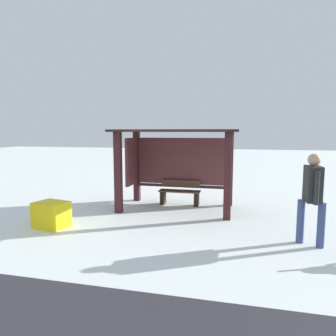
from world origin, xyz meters
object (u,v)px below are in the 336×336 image
(person_walking, at_px, (312,192))
(grit_bin, at_px, (51,215))
(bus_shelter, at_px, (174,153))
(bench_left_inside, at_px, (180,194))

(person_walking, bearing_deg, grit_bin, -178.14)
(bus_shelter, xyz_separation_m, grit_bin, (-2.30, -2.52, -1.28))
(bus_shelter, xyz_separation_m, bench_left_inside, (0.12, 0.24, -1.24))
(bus_shelter, bearing_deg, bench_left_inside, 63.48)
(bus_shelter, height_order, bench_left_inside, bus_shelter)
(bench_left_inside, distance_m, grit_bin, 3.67)
(bench_left_inside, bearing_deg, bus_shelter, -116.52)
(bus_shelter, distance_m, person_walking, 3.97)
(grit_bin, bearing_deg, person_walking, 1.86)
(bus_shelter, relative_size, grit_bin, 4.75)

